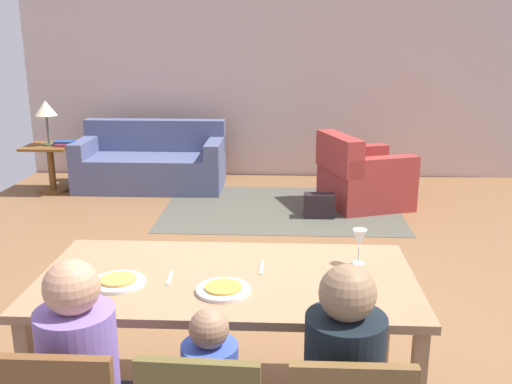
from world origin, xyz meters
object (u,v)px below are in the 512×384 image
object	(u,v)px
couch	(152,164)
plate_near_child	(223,290)
wine_glass	(360,239)
armchair	(361,178)
handbag	(319,206)
dining_table	(227,289)
table_lamp	(46,110)
plate_near_man	(118,282)
book_lower	(65,145)
book_upper	(65,142)
side_table	(51,161)

from	to	relation	value
couch	plate_near_child	bearing A→B (deg)	-73.16
plate_near_child	wine_glass	distance (m)	0.76
armchair	handbag	bearing A→B (deg)	-135.98
dining_table	table_lamp	xyz separation A→B (m)	(-2.58, 4.17, 0.32)
armchair	couch	bearing A→B (deg)	165.13
couch	handbag	xyz separation A→B (m)	(2.05, -1.16, -0.17)
couch	handbag	world-z (taller)	couch
plate_near_child	couch	size ratio (longest dim) A/B	0.14
dining_table	plate_near_man	xyz separation A→B (m)	(-0.50, -0.12, 0.08)
table_lamp	dining_table	bearing A→B (deg)	-58.22
dining_table	table_lamp	size ratio (longest dim) A/B	3.38
book_lower	handbag	xyz separation A→B (m)	(3.02, -0.84, -0.46)
armchair	table_lamp	world-z (taller)	table_lamp
plate_near_man	wine_glass	world-z (taller)	wine_glass
dining_table	handbag	xyz separation A→B (m)	(0.65, 3.27, -0.56)
plate_near_man	book_upper	world-z (taller)	plate_near_man
dining_table	handbag	world-z (taller)	dining_table
plate_near_man	plate_near_child	bearing A→B (deg)	-6.82
couch	book_lower	bearing A→B (deg)	-162.02
plate_near_man	book_lower	bearing A→B (deg)	113.75
dining_table	couch	bearing A→B (deg)	107.48
dining_table	table_lamp	bearing A→B (deg)	121.78
couch	book_lower	xyz separation A→B (m)	(-0.97, -0.31, 0.29)
couch	book_lower	world-z (taller)	couch
side_table	table_lamp	size ratio (longest dim) A/B	1.07
plate_near_man	armchair	distance (m)	4.23
plate_near_child	dining_table	bearing A→B (deg)	90.00
plate_near_man	book_lower	world-z (taller)	plate_near_man
plate_near_man	plate_near_child	size ratio (longest dim) A/B	1.00
plate_near_man	book_upper	bearing A→B (deg)	113.75
couch	side_table	world-z (taller)	couch
wine_glass	handbag	xyz separation A→B (m)	(-0.00, 3.09, -0.76)
plate_near_child	book_lower	xyz separation A→B (m)	(-2.36, 4.29, -0.18)
side_table	dining_table	bearing A→B (deg)	-58.22
armchair	side_table	distance (m)	3.76
dining_table	armchair	distance (m)	3.94
dining_table	plate_near_man	size ratio (longest dim) A/B	7.30
dining_table	handbag	distance (m)	3.38
table_lamp	plate_near_man	bearing A→B (deg)	-64.11
couch	armchair	distance (m)	2.63
armchair	book_upper	xyz separation A→B (m)	(-3.54, 0.41, 0.30)
armchair	book_upper	size ratio (longest dim) A/B	4.96
table_lamp	book_upper	bearing A→B (deg)	-2.35
wine_glass	book_lower	size ratio (longest dim) A/B	0.85
wine_glass	armchair	bearing A→B (deg)	82.12
side_table	table_lamp	bearing A→B (deg)	-135.00
dining_table	plate_near_child	world-z (taller)	plate_near_child
wine_glass	side_table	xyz separation A→B (m)	(-3.24, 3.99, -0.52)
dining_table	book_lower	xyz separation A→B (m)	(-2.36, 4.11, -0.10)
armchair	book_lower	xyz separation A→B (m)	(-3.52, 0.36, 0.28)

